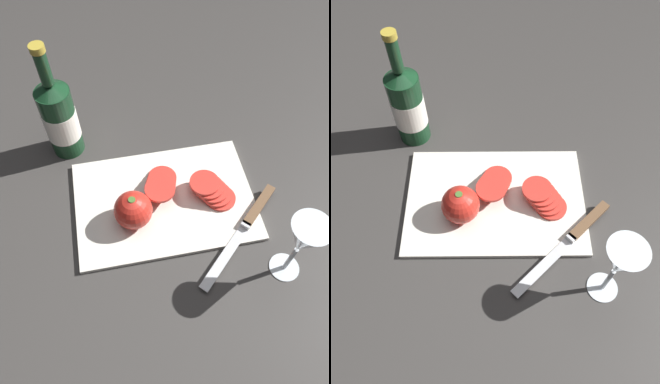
# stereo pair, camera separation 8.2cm
# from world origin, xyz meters

# --- Properties ---
(ground_plane) EXTENTS (3.00, 3.00, 0.00)m
(ground_plane) POSITION_xyz_m (0.00, 0.00, 0.00)
(ground_plane) COLOR #383533
(cutting_board) EXTENTS (0.40, 0.27, 0.01)m
(cutting_board) POSITION_xyz_m (0.05, -0.03, 0.01)
(cutting_board) COLOR silver
(cutting_board) RESTS_ON ground_plane
(wine_bottle) EXTENTS (0.08, 0.08, 0.29)m
(wine_bottle) POSITION_xyz_m (0.26, -0.23, 0.10)
(wine_bottle) COLOR #14381E
(wine_bottle) RESTS_ON ground_plane
(wine_glass) EXTENTS (0.07, 0.07, 0.18)m
(wine_glass) POSITION_xyz_m (-0.16, 0.17, 0.13)
(wine_glass) COLOR silver
(wine_glass) RESTS_ON ground_plane
(whole_tomato) EXTENTS (0.08, 0.08, 0.08)m
(whole_tomato) POSITION_xyz_m (0.13, 0.01, 0.05)
(whole_tomato) COLOR red
(whole_tomato) RESTS_ON cutting_board
(knife) EXTENTS (0.22, 0.21, 0.01)m
(knife) POSITION_xyz_m (-0.13, 0.05, 0.02)
(knife) COLOR silver
(knife) RESTS_ON cutting_board
(tomato_slice_stack_near) EXTENTS (0.08, 0.12, 0.04)m
(tomato_slice_stack_near) POSITION_xyz_m (0.06, -0.06, 0.03)
(tomato_slice_stack_near) COLOR red
(tomato_slice_stack_near) RESTS_ON cutting_board
(tomato_slice_stack_far) EXTENTS (0.10, 0.10, 0.04)m
(tomato_slice_stack_far) POSITION_xyz_m (-0.05, -0.02, 0.03)
(tomato_slice_stack_far) COLOR red
(tomato_slice_stack_far) RESTS_ON cutting_board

